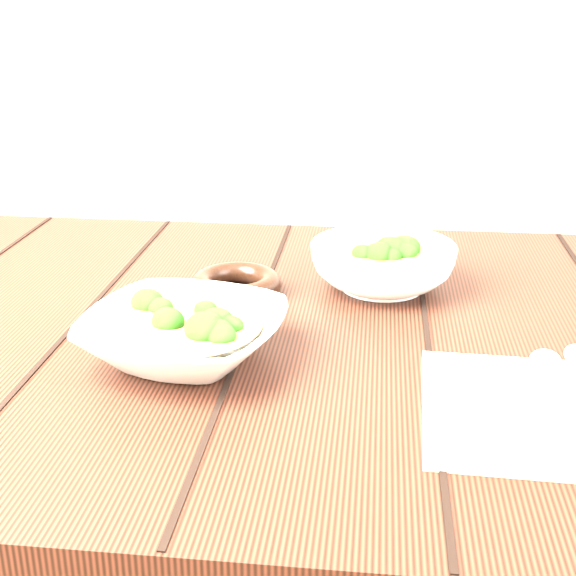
{
  "coord_description": "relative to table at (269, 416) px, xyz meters",
  "views": [
    {
      "loc": [
        0.12,
        -0.83,
        1.12
      ],
      "look_at": [
        0.02,
        -0.01,
        0.8
      ],
      "focal_mm": 50.0,
      "sensor_mm": 36.0,
      "label": 1
    }
  ],
  "objects": [
    {
      "name": "trivet",
      "position": [
        -0.05,
        0.09,
        0.13
      ],
      "size": [
        0.14,
        0.14,
        0.03
      ],
      "primitive_type": "torus",
      "rotation": [
        0.0,
        0.0,
        -0.26
      ],
      "color": "black",
      "rests_on": "table"
    },
    {
      "name": "soup_bowl_front",
      "position": [
        -0.07,
        -0.09,
        0.15
      ],
      "size": [
        0.24,
        0.24,
        0.06
      ],
      "color": "white",
      "rests_on": "table"
    },
    {
      "name": "soup_bowl_back",
      "position": [
        0.13,
        0.13,
        0.15
      ],
      "size": [
        0.22,
        0.22,
        0.07
      ],
      "color": "white",
      "rests_on": "table"
    },
    {
      "name": "napkin",
      "position": [
        0.29,
        -0.18,
        0.13
      ],
      "size": [
        0.25,
        0.21,
        0.01
      ],
      "primitive_type": "cube",
      "rotation": [
        0.0,
        0.0,
        -0.04
      ],
      "color": "beige",
      "rests_on": "table"
    },
    {
      "name": "table",
      "position": [
        0.0,
        0.0,
        0.0
      ],
      "size": [
        1.2,
        0.8,
        0.75
      ],
      "color": "black",
      "rests_on": "ground"
    },
    {
      "name": "spoon_left",
      "position": [
        0.28,
        -0.13,
        0.14
      ],
      "size": [
        0.06,
        0.2,
        0.01
      ],
      "color": "#BCB8A5",
      "rests_on": "napkin"
    }
  ]
}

